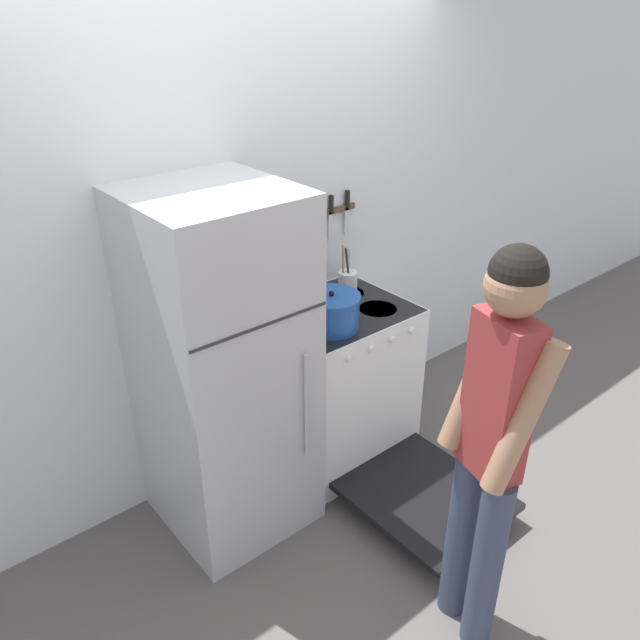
# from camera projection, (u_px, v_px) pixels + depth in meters

# --- Properties ---
(ground_plane) EXTENTS (14.00, 14.00, 0.00)m
(ground_plane) POSITION_uv_depth(u_px,v_px,m) (265.00, 441.00, 3.81)
(ground_plane) COLOR #5B5654
(wall_back) EXTENTS (10.00, 0.06, 2.55)m
(wall_back) POSITION_uv_depth(u_px,v_px,m) (252.00, 244.00, 3.24)
(wall_back) COLOR silver
(wall_back) RESTS_ON ground_plane
(refrigerator) EXTENTS (0.68, 0.72, 1.73)m
(refrigerator) POSITION_uv_depth(u_px,v_px,m) (223.00, 370.00, 2.92)
(refrigerator) COLOR #B7BABF
(refrigerator) RESTS_ON ground_plane
(stove_range) EXTENTS (0.73, 1.40, 0.93)m
(stove_range) POSITION_uv_depth(u_px,v_px,m) (342.00, 386.00, 3.52)
(stove_range) COLOR white
(stove_range) RESTS_ON ground_plane
(dutch_oven_pot) EXTENTS (0.33, 0.29, 0.20)m
(dutch_oven_pot) POSITION_uv_depth(u_px,v_px,m) (331.00, 311.00, 3.11)
(dutch_oven_pot) COLOR #1E4C9E
(dutch_oven_pot) RESTS_ON stove_range
(tea_kettle) EXTENTS (0.22, 0.17, 0.23)m
(tea_kettle) POSITION_uv_depth(u_px,v_px,m) (302.00, 297.00, 3.30)
(tea_kettle) COLOR silver
(tea_kettle) RESTS_ON stove_range
(utensil_jar) EXTENTS (0.11, 0.11, 0.28)m
(utensil_jar) POSITION_uv_depth(u_px,v_px,m) (348.00, 281.00, 3.49)
(utensil_jar) COLOR silver
(utensil_jar) RESTS_ON stove_range
(person) EXTENTS (0.34, 0.41, 1.74)m
(person) POSITION_uv_depth(u_px,v_px,m) (491.00, 439.00, 2.26)
(person) COLOR #38425B
(person) RESTS_ON ground_plane
(wall_knife_strip) EXTENTS (0.24, 0.03, 0.26)m
(wall_knife_strip) POSITION_uv_depth(u_px,v_px,m) (338.00, 209.00, 3.48)
(wall_knife_strip) COLOR brown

